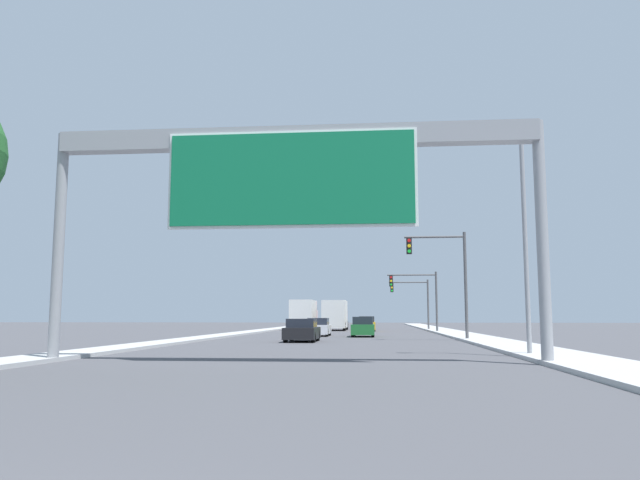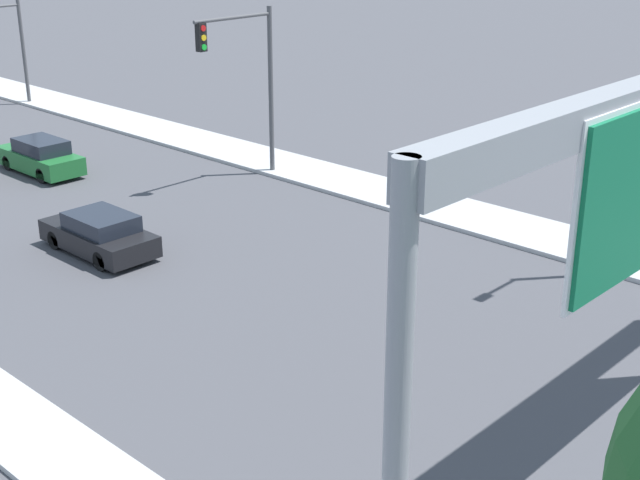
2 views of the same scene
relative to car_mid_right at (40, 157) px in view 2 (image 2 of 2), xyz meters
name	(u,v)px [view 2 (image 2 of 2)]	position (x,y,z in m)	size (l,w,h in m)	color
sidewalk_right	(27,95)	(7.75, 14.83, -0.63)	(3.00, 120.00, 0.15)	#AEAEAE
car_mid_right	(40,157)	(0.00, 0.00, 0.00)	(1.71, 4.46, 1.50)	#1E662D
car_far_left	(100,234)	(-3.50, -9.67, -0.04)	(1.88, 4.33, 1.39)	black
traffic_light_near_intersection	(250,68)	(5.60, -7.17, 3.90)	(3.97, 0.32, 6.95)	#4C4C4F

